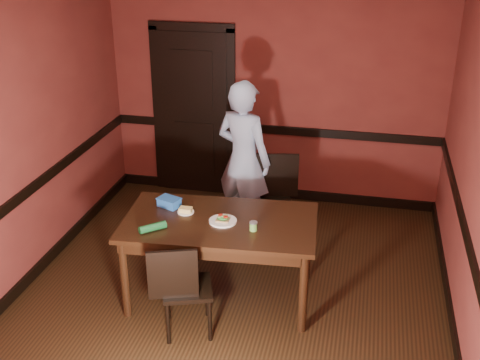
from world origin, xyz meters
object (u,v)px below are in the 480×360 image
at_px(chair_far, 270,203).
at_px(cheese_saucer, 186,211).
at_px(dining_table, 220,259).
at_px(chair_near, 187,286).
at_px(sandwich_plate, 223,220).
at_px(food_tub, 169,202).
at_px(person, 244,160).
at_px(sauce_jar, 253,226).

bearing_deg(chair_far, cheese_saucer, -132.83).
xyz_separation_m(dining_table, chair_near, (-0.15, -0.54, 0.03)).
height_order(sandwich_plate, food_tub, food_tub).
bearing_deg(food_tub, chair_near, -41.46).
xyz_separation_m(dining_table, person, (-0.06, 1.27, 0.48)).
bearing_deg(cheese_saucer, chair_far, 58.22).
distance_m(chair_near, sandwich_plate, 0.67).
distance_m(chair_far, sandwich_plate, 1.17).
bearing_deg(sandwich_plate, cheese_saucer, 164.67).
bearing_deg(food_tub, sauce_jar, 2.09).
distance_m(person, sauce_jar, 1.44).
relative_size(chair_near, sandwich_plate, 3.54).
relative_size(dining_table, chair_far, 1.76).
bearing_deg(chair_far, chair_near, -115.86).
bearing_deg(chair_far, food_tub, -142.49).
height_order(chair_far, food_tub, chair_far).
relative_size(sandwich_plate, cheese_saucer, 1.61).
bearing_deg(food_tub, cheese_saucer, -4.09).
height_order(chair_near, cheese_saucer, chair_near).
distance_m(cheese_saucer, food_tub, 0.21).
xyz_separation_m(chair_far, cheese_saucer, (-0.62, -0.99, 0.34)).
height_order(cheese_saucer, food_tub, food_tub).
bearing_deg(cheese_saucer, person, 76.44).
xyz_separation_m(chair_far, chair_near, (-0.43, -1.61, -0.05)).
xyz_separation_m(chair_near, sauce_jar, (0.48, 0.42, 0.41)).
distance_m(chair_far, food_tub, 1.27).
height_order(dining_table, sauce_jar, sauce_jar).
distance_m(person, food_tub, 1.20).
height_order(person, cheese_saucer, person).
bearing_deg(food_tub, person, 87.14).
bearing_deg(sauce_jar, chair_near, -139.04).
distance_m(chair_far, person, 0.55).
bearing_deg(sauce_jar, sandwich_plate, 162.16).
height_order(dining_table, chair_near, chair_near).
bearing_deg(cheese_saucer, food_tub, 155.56).
bearing_deg(chair_far, sauce_jar, -98.33).
distance_m(chair_near, cheese_saucer, 0.75).
bearing_deg(cheese_saucer, sandwich_plate, -15.33).
xyz_separation_m(dining_table, sauce_jar, (0.33, -0.12, 0.45)).
height_order(dining_table, cheese_saucer, cheese_saucer).
distance_m(person, cheese_saucer, 1.23).
bearing_deg(dining_table, chair_near, -110.32).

